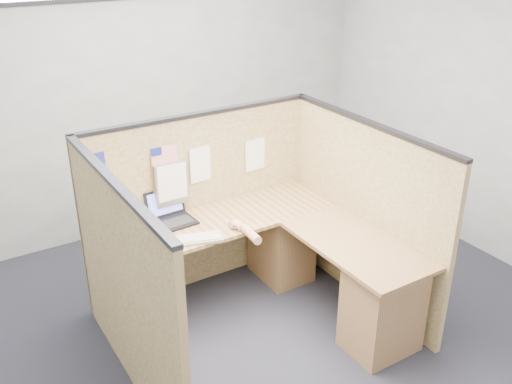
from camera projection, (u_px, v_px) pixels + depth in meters
floor at (265, 339)px, 4.34m from camera, size 5.00×5.00×0.00m
wall_back at (140, 93)px, 5.48m from camera, size 5.00×0.00×5.00m
wall_right at (508, 111)px, 4.94m from camera, size 0.00×4.50×4.50m
cubicle_partitions at (236, 228)px, 4.35m from camera, size 2.06×1.83×1.53m
l_desk at (266, 271)px, 4.48m from camera, size 1.95×1.75×0.73m
laptop at (171, 214)px, 4.51m from camera, size 0.34×0.33×0.24m
keyboard at (192, 239)px, 4.23m from camera, size 0.48×0.28×0.03m
mouse at (237, 226)px, 4.41m from camera, size 0.11×0.09×0.04m
hand_forearm at (246, 231)px, 4.31m from camera, size 0.10×0.36×0.08m
blue_poster at (93, 171)px, 4.14m from camera, size 0.20×0.01×0.27m
american_flag at (161, 157)px, 4.39m from camera, size 0.22×0.01×0.38m
file_holder at (171, 184)px, 4.50m from camera, size 0.28×0.05×0.36m
paper_left at (202, 164)px, 4.62m from camera, size 0.23×0.03×0.30m
paper_right at (256, 155)px, 4.88m from camera, size 0.22×0.02×0.28m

